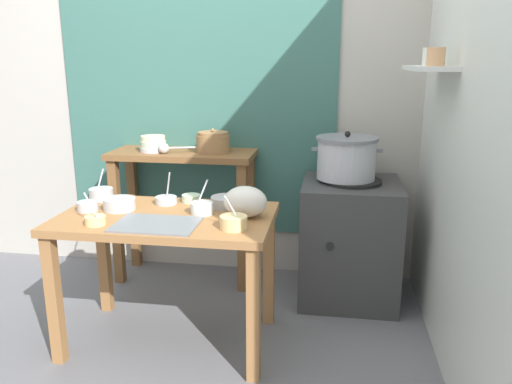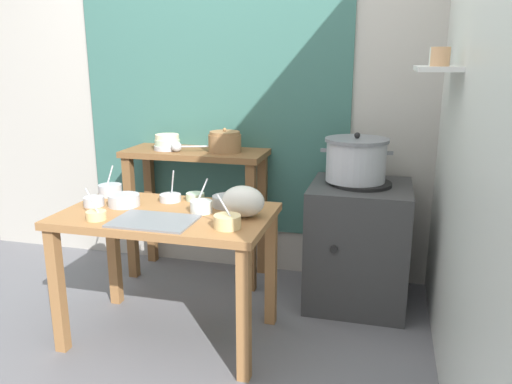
{
  "view_description": "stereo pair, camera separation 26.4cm",
  "coord_description": "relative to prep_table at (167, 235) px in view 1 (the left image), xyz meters",
  "views": [
    {
      "loc": [
        0.78,
        -2.36,
        1.5
      ],
      "look_at": [
        0.39,
        0.16,
        0.82
      ],
      "focal_mm": 35.34,
      "sensor_mm": 36.0,
      "label": 1
    },
    {
      "loc": [
        1.04,
        -2.31,
        1.5
      ],
      "look_at": [
        0.39,
        0.16,
        0.82
      ],
      "focal_mm": 35.34,
      "sensor_mm": 36.0,
      "label": 2
    }
  ],
  "objects": [
    {
      "name": "prep_bowl_6",
      "position": [
        -0.07,
        0.2,
        0.13
      ],
      "size": [
        0.12,
        0.12,
        0.18
      ],
      "color": "#B7BABF",
      "rests_on": "prep_table"
    },
    {
      "name": "prep_bowl_0",
      "position": [
        -0.28,
        -0.21,
        0.14
      ],
      "size": [
        0.1,
        0.1,
        0.16
      ],
      "color": "#E5C684",
      "rests_on": "prep_table"
    },
    {
      "name": "stove_block",
      "position": [
        0.96,
        0.69,
        -0.23
      ],
      "size": [
        0.6,
        0.61,
        0.78
      ],
      "color": "#383838",
      "rests_on": "ground"
    },
    {
      "name": "prep_bowl_3",
      "position": [
        0.39,
        -0.16,
        0.15
      ],
      "size": [
        0.13,
        0.13,
        0.17
      ],
      "color": "#E5C684",
      "rests_on": "prep_table"
    },
    {
      "name": "steamer_pot",
      "position": [
        0.92,
        0.71,
        0.3
      ],
      "size": [
        0.43,
        0.38,
        0.29
      ],
      "color": "#B7BABF",
      "rests_on": "stove_block"
    },
    {
      "name": "prep_table",
      "position": [
        0.0,
        0.0,
        0.0
      ],
      "size": [
        1.1,
        0.66,
        0.72
      ],
      "color": "#9E6B3D",
      "rests_on": "ground"
    },
    {
      "name": "prep_bowl_7",
      "position": [
        0.18,
        0.04,
        0.15
      ],
      "size": [
        0.12,
        0.12,
        0.18
      ],
      "color": "silver",
      "rests_on": "prep_table"
    },
    {
      "name": "plastic_bag",
      "position": [
        0.41,
        0.03,
        0.19
      ],
      "size": [
        0.22,
        0.18,
        0.16
      ],
      "primitive_type": "ellipsoid",
      "color": "silver",
      "rests_on": "prep_table"
    },
    {
      "name": "ladle",
      "position": [
        -0.24,
        0.73,
        0.33
      ],
      "size": [
        0.27,
        0.12,
        0.07
      ],
      "color": "#B7BABF",
      "rests_on": "back_shelf_table"
    },
    {
      "name": "prep_bowl_1",
      "position": [
        -0.27,
        0.05,
        0.14
      ],
      "size": [
        0.17,
        0.17,
        0.06
      ],
      "color": "#B7BABF",
      "rests_on": "prep_table"
    },
    {
      "name": "ground_plane",
      "position": [
        0.06,
        -0.01,
        -0.61
      ],
      "size": [
        9.0,
        9.0,
        0.0
      ],
      "primitive_type": "plane",
      "color": "slate"
    },
    {
      "name": "back_shelf_table",
      "position": [
        -0.15,
        0.82,
        0.07
      ],
      "size": [
        0.96,
        0.4,
        0.9
      ],
      "color": "brown",
      "rests_on": "ground"
    },
    {
      "name": "prep_bowl_2",
      "position": [
        -0.46,
        0.22,
        0.15
      ],
      "size": [
        0.13,
        0.13,
        0.17
      ],
      "color": "#B7BABF",
      "rests_on": "prep_table"
    },
    {
      "name": "wall_back",
      "position": [
        0.14,
        1.09,
        0.69
      ],
      "size": [
        4.4,
        0.12,
        2.6
      ],
      "color": "#B2ADA3",
      "rests_on": "ground"
    },
    {
      "name": "prep_bowl_8",
      "position": [
        0.06,
        0.25,
        0.13
      ],
      "size": [
        0.1,
        0.1,
        0.04
      ],
      "color": "#B7D1AD",
      "rests_on": "prep_table"
    },
    {
      "name": "prep_bowl_4",
      "position": [
        -0.43,
        0.01,
        0.14
      ],
      "size": [
        0.11,
        0.11,
        0.05
      ],
      "color": "#B7BABF",
      "rests_on": "prep_table"
    },
    {
      "name": "prep_bowl_5",
      "position": [
        0.28,
        0.18,
        0.14
      ],
      "size": [
        0.16,
        0.16,
        0.06
      ],
      "color": "#B7BABF",
      "rests_on": "prep_table"
    },
    {
      "name": "wall_right",
      "position": [
        1.46,
        0.19,
        0.69
      ],
      "size": [
        0.3,
        3.2,
        2.6
      ],
      "color": "silver",
      "rests_on": "ground"
    },
    {
      "name": "serving_tray",
      "position": [
        0.01,
        -0.17,
        0.12
      ],
      "size": [
        0.4,
        0.28,
        0.01
      ],
      "primitive_type": "cube",
      "color": "slate",
      "rests_on": "prep_table"
    },
    {
      "name": "bowl_stack_enamel",
      "position": [
        -0.34,
        0.79,
        0.34
      ],
      "size": [
        0.18,
        0.18,
        0.1
      ],
      "color": "#B7BABF",
      "rests_on": "back_shelf_table"
    },
    {
      "name": "clay_pot",
      "position": [
        0.05,
        0.82,
        0.36
      ],
      "size": [
        0.22,
        0.22,
        0.16
      ],
      "color": "olive",
      "rests_on": "back_shelf_table"
    }
  ]
}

